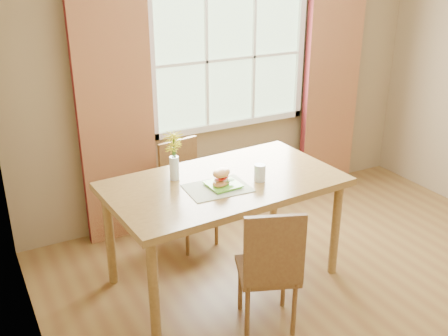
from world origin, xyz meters
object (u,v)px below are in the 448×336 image
chair_near (270,265)px  chair_far (186,188)px  croissant_sandwich (221,177)px  dining_table (224,191)px  flower_vase (174,150)px  water_glass (260,173)px

chair_near → chair_far: 1.39m
croissant_sandwich → chair_near: bearing=-122.4°
dining_table → chair_near: (-0.03, -0.70, -0.24)m
flower_vase → water_glass: bearing=-30.7°
water_glass → chair_near: bearing=-114.5°
chair_near → flower_vase: flower_vase is taller
chair_far → flower_vase: flower_vase is taller
dining_table → water_glass: 0.30m
chair_far → flower_vase: 0.81m
croissant_sandwich → chair_far: bearing=49.1°
chair_near → chair_far: bearing=110.6°
chair_near → croissant_sandwich: size_ratio=4.61×
chair_far → water_glass: 0.94m
dining_table → water_glass: bearing=-32.0°
dining_table → chair_far: bearing=87.6°
dining_table → chair_far: (-0.01, 0.69, -0.26)m
chair_near → water_glass: water_glass is taller
dining_table → croissant_sandwich: (-0.07, -0.09, 0.17)m
water_glass → flower_vase: size_ratio=0.35×
chair_near → water_glass: (0.26, 0.57, 0.39)m
chair_far → croissant_sandwich: size_ratio=4.50×
chair_far → chair_near: bearing=-100.4°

